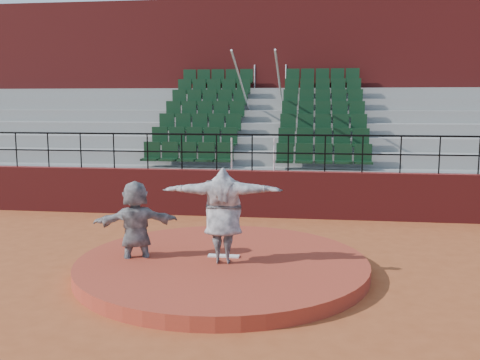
{
  "coord_description": "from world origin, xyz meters",
  "views": [
    {
      "loc": [
        1.65,
        -9.67,
        3.21
      ],
      "look_at": [
        0.0,
        2.5,
        1.4
      ],
      "focal_mm": 40.0,
      "sensor_mm": 36.0,
      "label": 1
    }
  ],
  "objects": [
    {
      "name": "fielder",
      "position": [
        -1.66,
        -0.08,
        0.87
      ],
      "size": [
        1.69,
        1.01,
        1.74
      ],
      "primitive_type": "imported",
      "rotation": [
        0.0,
        0.0,
        3.47
      ],
      "color": "black",
      "rests_on": "ground"
    },
    {
      "name": "pitching_rubber",
      "position": [
        0.0,
        0.15,
        0.27
      ],
      "size": [
        0.6,
        0.15,
        0.03
      ],
      "primitive_type": "cube",
      "color": "white",
      "rests_on": "pitchers_mound"
    },
    {
      "name": "pitcher",
      "position": [
        0.05,
        -0.2,
        1.14
      ],
      "size": [
        2.22,
        0.75,
        1.78
      ],
      "primitive_type": "imported",
      "rotation": [
        0.0,
        0.0,
        3.21
      ],
      "color": "black",
      "rests_on": "pitchers_mound"
    },
    {
      "name": "press_box_facade",
      "position": [
        0.0,
        12.6,
        3.55
      ],
      "size": [
        24.0,
        3.0,
        7.1
      ],
      "primitive_type": "cube",
      "color": "maroon",
      "rests_on": "ground"
    },
    {
      "name": "wall_railing",
      "position": [
        0.0,
        5.0,
        2.03
      ],
      "size": [
        24.04,
        0.05,
        1.03
      ],
      "color": "black",
      "rests_on": "boundary_wall"
    },
    {
      "name": "seating_deck",
      "position": [
        0.0,
        8.65,
        1.43
      ],
      "size": [
        24.0,
        5.97,
        4.63
      ],
      "color": "gray",
      "rests_on": "ground"
    },
    {
      "name": "pitchers_mound",
      "position": [
        0.0,
        0.0,
        0.12
      ],
      "size": [
        5.5,
        5.5,
        0.25
      ],
      "primitive_type": "cylinder",
      "color": "#A03724",
      "rests_on": "ground"
    },
    {
      "name": "ground",
      "position": [
        0.0,
        0.0,
        0.0
      ],
      "size": [
        90.0,
        90.0,
        0.0
      ],
      "primitive_type": "plane",
      "color": "#9D4923",
      "rests_on": "ground"
    },
    {
      "name": "boundary_wall",
      "position": [
        0.0,
        5.0,
        0.65
      ],
      "size": [
        24.0,
        0.3,
        1.3
      ],
      "primitive_type": "cube",
      "color": "maroon",
      "rests_on": "ground"
    }
  ]
}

